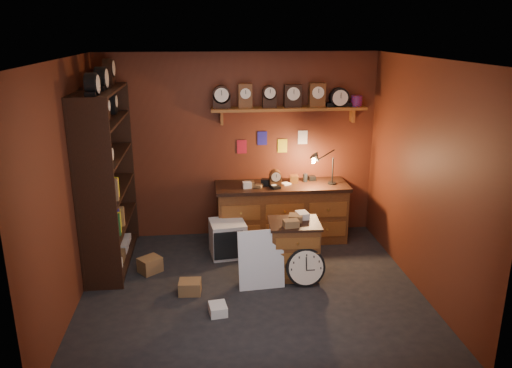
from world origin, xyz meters
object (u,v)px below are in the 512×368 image
object	(u,v)px
low_cabinet	(294,246)
workbench	(282,209)
big_round_clock	(306,267)
shelving_unit	(104,172)

from	to	relation	value
low_cabinet	workbench	bearing A→B (deg)	91.74
low_cabinet	big_round_clock	bearing A→B (deg)	-67.37
low_cabinet	big_round_clock	xyz separation A→B (m)	(0.10, -0.27, -0.16)
workbench	big_round_clock	xyz separation A→B (m)	(0.08, -1.41, -0.24)
workbench	low_cabinet	world-z (taller)	workbench
shelving_unit	low_cabinet	bearing A→B (deg)	-15.28
big_round_clock	workbench	bearing A→B (deg)	93.07
workbench	low_cabinet	distance (m)	1.14
shelving_unit	low_cabinet	xyz separation A→B (m)	(2.36, -0.64, -0.86)
shelving_unit	workbench	distance (m)	2.56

